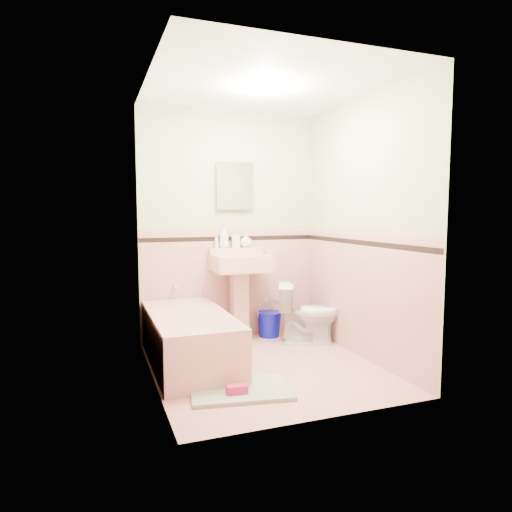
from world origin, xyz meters
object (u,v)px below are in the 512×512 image
object	(u,v)px
medicine_cabinet	(235,186)
bathtub	(190,340)
soap_bottle_left	(224,236)
soap_bottle_right	(246,240)
shoe	(237,389)
bucket	(269,324)
toilet	(308,313)
soap_bottle_mid	(236,239)
sink	(241,299)

from	to	relation	value
medicine_cabinet	bathtub	bearing A→B (deg)	-132.58
soap_bottle_left	soap_bottle_right	distance (m)	0.26
soap_bottle_left	soap_bottle_right	xyz separation A→B (m)	(0.26, 0.00, -0.05)
soap_bottle_right	shoe	world-z (taller)	soap_bottle_right
bathtub	bucket	size ratio (longest dim) A/B	5.31
toilet	shoe	size ratio (longest dim) A/B	3.98
bathtub	soap_bottle_left	size ratio (longest dim) A/B	5.63
soap_bottle_mid	toilet	size ratio (longest dim) A/B	0.30
bathtub	bucket	distance (m)	1.22
sink	shoe	distance (m)	1.55
sink	soap_bottle_left	distance (m)	0.71
toilet	bucket	bearing A→B (deg)	62.45
sink	soap_bottle_right	world-z (taller)	soap_bottle_right
toilet	soap_bottle_left	bearing A→B (deg)	83.78
sink	shoe	xyz separation A→B (m)	(-0.50, -1.41, -0.41)
medicine_cabinet	soap_bottle_left	size ratio (longest dim) A/B	1.74
soap_bottle_left	toilet	distance (m)	1.25
soap_bottle_left	bucket	distance (m)	1.14
medicine_cabinet	bucket	world-z (taller)	medicine_cabinet
bathtub	soap_bottle_left	xyz separation A→B (m)	(0.54, 0.71, 0.93)
bathtub	toilet	size ratio (longest dim) A/B	2.32
soap_bottle_mid	sink	bearing A→B (deg)	-90.19
soap_bottle_mid	soap_bottle_right	world-z (taller)	soap_bottle_mid
bucket	toilet	bearing A→B (deg)	-50.78
soap_bottle_left	sink	bearing A→B (deg)	-52.82
bucket	medicine_cabinet	bearing A→B (deg)	162.63
sink	soap_bottle_mid	distance (m)	0.67
soap_bottle_mid	bucket	bearing A→B (deg)	-13.06
soap_bottle_left	soap_bottle_right	size ratio (longest dim) A/B	1.63
soap_bottle_right	soap_bottle_left	bearing A→B (deg)	180.00
bathtub	medicine_cabinet	distance (m)	1.78
bathtub	shoe	size ratio (longest dim) A/B	9.23
bucket	shoe	distance (m)	1.74
toilet	medicine_cabinet	bearing A→B (deg)	77.32
sink	soap_bottle_left	bearing A→B (deg)	127.18
soap_bottle_left	toilet	bearing A→B (deg)	-29.45
bucket	shoe	size ratio (longest dim) A/B	1.74
shoe	soap_bottle_right	bearing A→B (deg)	74.23
sink	soap_bottle_left	xyz separation A→B (m)	(-0.14, 0.18, 0.68)
soap_bottle_mid	toilet	world-z (taller)	soap_bottle_mid
bathtub	bucket	xyz separation A→B (m)	(1.05, 0.62, -0.08)
bucket	shoe	world-z (taller)	bucket
soap_bottle_left	bucket	world-z (taller)	soap_bottle_left
toilet	bucket	distance (m)	0.51
medicine_cabinet	bucket	size ratio (longest dim) A/B	1.64
soap_bottle_left	shoe	distance (m)	1.96
bathtub	bucket	world-z (taller)	bathtub
sink	medicine_cabinet	distance (m)	1.24
soap_bottle_left	bucket	xyz separation A→B (m)	(0.51, -0.09, -1.01)
bathtub	soap_bottle_right	world-z (taller)	soap_bottle_right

